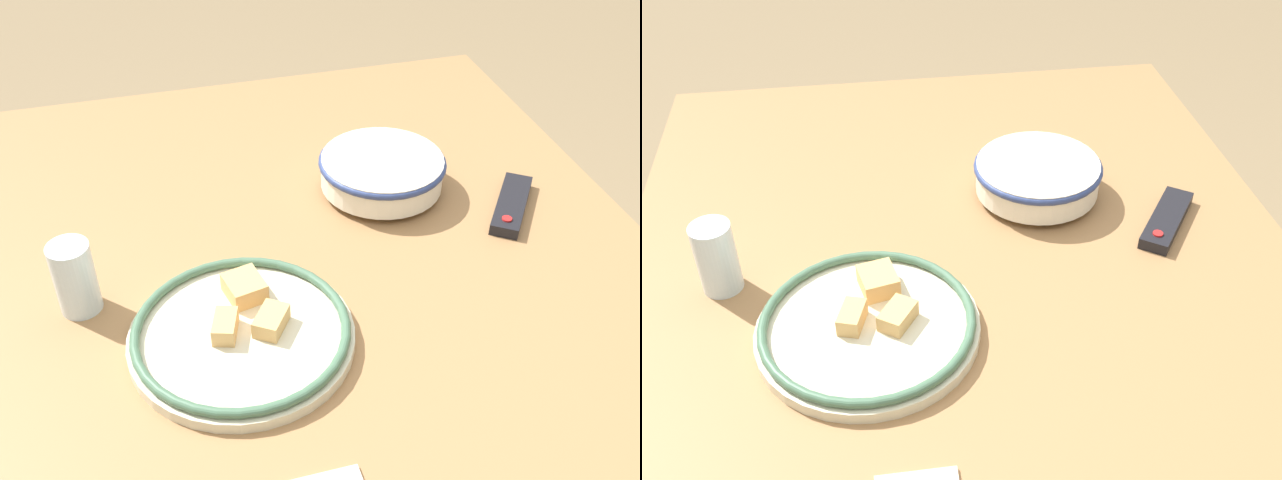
# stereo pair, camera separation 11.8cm
# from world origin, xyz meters

# --- Properties ---
(dining_table) EXTENTS (1.44, 1.08, 0.77)m
(dining_table) POSITION_xyz_m (0.00, 0.00, 0.69)
(dining_table) COLOR olive
(dining_table) RESTS_ON ground_plane
(noodle_bowl) EXTENTS (0.23, 0.23, 0.07)m
(noodle_bowl) POSITION_xyz_m (-0.23, 0.15, 0.81)
(noodle_bowl) COLOR silver
(noodle_bowl) RESTS_ON dining_table
(food_plate) EXTENTS (0.32, 0.32, 0.05)m
(food_plate) POSITION_xyz_m (0.07, -0.16, 0.78)
(food_plate) COLOR beige
(food_plate) RESTS_ON dining_table
(tv_remote) EXTENTS (0.17, 0.14, 0.02)m
(tv_remote) POSITION_xyz_m (-0.11, 0.35, 0.78)
(tv_remote) COLOR black
(tv_remote) RESTS_ON dining_table
(drinking_glass) EXTENTS (0.06, 0.06, 0.11)m
(drinking_glass) POSITION_xyz_m (-0.06, -0.37, 0.82)
(drinking_glass) COLOR silver
(drinking_glass) RESTS_ON dining_table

